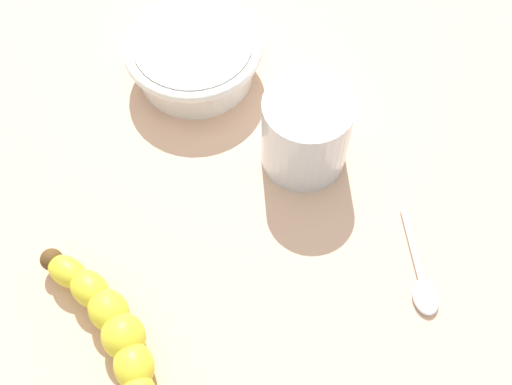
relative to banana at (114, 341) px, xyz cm
name	(u,v)px	position (x,y,z in cm)	size (l,w,h in cm)	color
wooden_tabletop	(197,229)	(10.27, 9.57, -3.43)	(120.00, 120.00, 3.00)	#DCB090
banana	(114,341)	(0.00, 0.00, 0.00)	(7.97, 21.47, 3.87)	yellow
smoothie_glass	(305,134)	(23.35, 13.19, 2.23)	(8.94, 8.94, 9.02)	silver
ceramic_bowl	(194,56)	(16.12, 27.81, 1.17)	(15.32, 15.32, 5.23)	white
teaspoon	(424,290)	(28.25, -4.75, -1.53)	(4.07, 11.22, 0.80)	silver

